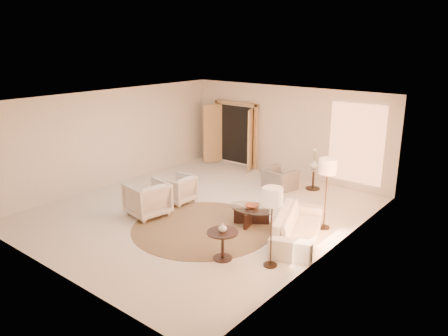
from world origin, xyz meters
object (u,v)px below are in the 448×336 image
Objects in this scene: coffee_table at (252,214)px; floor_lamp_far at (272,200)px; end_table at (223,240)px; floor_lamp_near at (328,170)px; armchair_right at (147,197)px; side_table at (313,176)px; end_vase at (223,228)px; side_vase at (314,164)px; bowl at (252,206)px; armchair_left at (177,188)px; sofa at (298,226)px; accent_chair at (279,175)px.

coffee_table is 0.90× the size of floor_lamp_far.
floor_lamp_near is at bearing 71.21° from end_table.
armchair_right is 1.48× the size of side_table.
side_table is 4.94m from end_vase.
end_vase is 0.71× the size of side_vase.
side_table is (2.23, 4.32, -0.09)m from armchair_right.
armchair_right is at bearing -153.16° from bowl.
end_vase is (2.92, -1.69, 0.27)m from armchair_left.
sofa reaches higher than side_table.
floor_lamp_far is 1.17m from end_vase.
accent_chair is 0.55× the size of floor_lamp_near.
bowl is (-1.28, 0.08, 0.12)m from sofa.
floor_lamp_far is 6.28× the size of side_vase.
accent_chair reaches higher than end_vase.
sofa is 1.66m from floor_lamp_far.
armchair_right is 2.90m from end_table.
end_table is 1.83m from bowl.
sofa is 1.39× the size of floor_lamp_far.
sofa reaches higher than end_table.
sofa is 6.99× the size of bowl.
side_table is 2.00× the size of bowl.
side_table is 3.16m from bowl.
coffee_table is 4.53× the size of bowl.
end_vase reaches higher than coffee_table.
armchair_left is at bearing -166.65° from floor_lamp_near.
accent_chair is 4.57m from end_vase.
sofa is 8.75× the size of side_vase.
side_vase is (-1.34, 3.23, 0.43)m from sofa.
accent_chair is at bearing 169.23° from armchair_right.
accent_chair reaches higher than sofa.
sofa is at bearing -67.46° from side_table.
floor_lamp_far is at bearing -90.00° from floor_lamp_near.
armchair_left is 2.37m from bowl.
side_vase reaches higher than armchair_left.
floor_lamp_near is at bearing 30.92° from bowl.
side_table is at bearing 180.00° from side_vase.
side_table is 2.93m from floor_lamp_near.
floor_lamp_near is 5.25× the size of bowl.
sofa is 3.50× the size of side_table.
accent_chair is 4.56m from end_table.
armchair_right is 2.95× the size of bowl.
side_table is 0.40× the size of floor_lamp_far.
side_vase is (2.31, 3.20, 0.35)m from armchair_left.
end_table is (1.42, -4.33, 0.01)m from accent_chair.
end_vase is at bearing -72.67° from bowl.
sofa is 1.28m from coffee_table.
side_vase reaches higher than end_vase.
accent_chair reaches higher than coffee_table.
sofa is 3.43m from accent_chair.
sofa is at bearing 66.27° from end_table.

